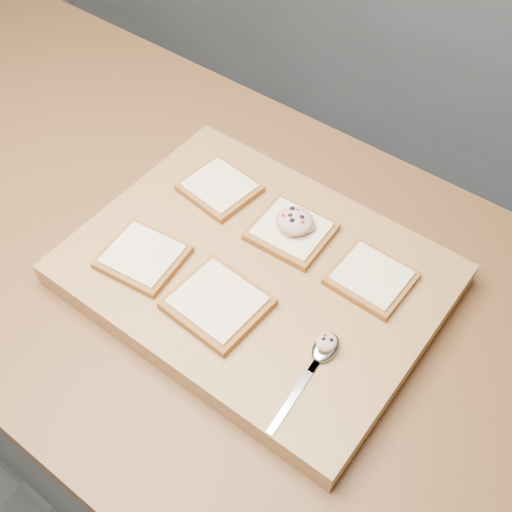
# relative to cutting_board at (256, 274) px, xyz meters

# --- Properties ---
(ground) EXTENTS (4.00, 4.00, 0.00)m
(ground) POSITION_rel_cutting_board_xyz_m (-0.05, -0.01, -0.92)
(ground) COLOR #515459
(ground) RESTS_ON ground
(island_counter) EXTENTS (2.00, 0.80, 0.90)m
(island_counter) POSITION_rel_cutting_board_xyz_m (-0.05, -0.01, -0.47)
(island_counter) COLOR slate
(island_counter) RESTS_ON ground
(back_counter) EXTENTS (3.60, 0.62, 0.94)m
(back_counter) POSITION_rel_cutting_board_xyz_m (-0.05, 1.42, -0.45)
(back_counter) COLOR slate
(back_counter) RESTS_ON ground
(cutting_board) EXTENTS (0.55, 0.42, 0.04)m
(cutting_board) POSITION_rel_cutting_board_xyz_m (0.00, 0.00, 0.00)
(cutting_board) COLOR #A98448
(cutting_board) RESTS_ON island_counter
(bread_far_left) EXTENTS (0.13, 0.12, 0.02)m
(bread_far_left) POSITION_rel_cutting_board_xyz_m (-0.15, 0.09, 0.03)
(bread_far_left) COLOR #925825
(bread_far_left) RESTS_ON cutting_board
(bread_far_center) EXTENTS (0.12, 0.11, 0.02)m
(bread_far_center) POSITION_rel_cutting_board_xyz_m (0.01, 0.09, 0.03)
(bread_far_center) COLOR #925825
(bread_far_center) RESTS_ON cutting_board
(bread_far_right) EXTENTS (0.12, 0.11, 0.02)m
(bread_far_right) POSITION_rel_cutting_board_xyz_m (0.16, 0.08, 0.03)
(bread_far_right) COLOR #925825
(bread_far_right) RESTS_ON cutting_board
(bread_near_left) EXTENTS (0.13, 0.12, 0.02)m
(bread_near_left) POSITION_rel_cutting_board_xyz_m (-0.15, -0.10, 0.03)
(bread_near_left) COLOR #925825
(bread_near_left) RESTS_ON cutting_board
(bread_near_center) EXTENTS (0.14, 0.13, 0.02)m
(bread_near_center) POSITION_rel_cutting_board_xyz_m (0.00, -0.09, 0.03)
(bread_near_center) COLOR #925825
(bread_near_center) RESTS_ON cutting_board
(tuna_salad_dollop) EXTENTS (0.06, 0.06, 0.03)m
(tuna_salad_dollop) POSITION_rel_cutting_board_xyz_m (0.01, 0.09, 0.05)
(tuna_salad_dollop) COLOR #D9A08B
(tuna_salad_dollop) RESTS_ON bread_far_center
(spoon) EXTENTS (0.04, 0.18, 0.01)m
(spoon) POSITION_rel_cutting_board_xyz_m (0.17, -0.07, 0.03)
(spoon) COLOR silver
(spoon) RESTS_ON cutting_board
(spoon_salad) EXTENTS (0.03, 0.03, 0.02)m
(spoon_salad) POSITION_rel_cutting_board_xyz_m (0.17, -0.06, 0.04)
(spoon_salad) COLOR #D9A08B
(spoon_salad) RESTS_ON spoon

